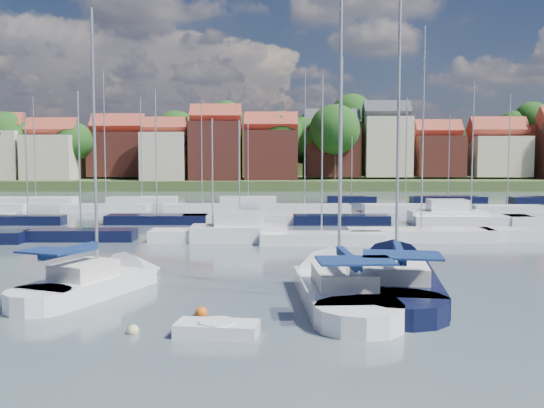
{
  "coord_description": "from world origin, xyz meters",
  "views": [
    {
      "loc": [
        -2.93,
        -24.17,
        6.3
      ],
      "look_at": [
        -2.9,
        14.0,
        3.25
      ],
      "focal_mm": 40.0,
      "sensor_mm": 36.0,
      "label": 1
    }
  ],
  "objects": [
    {
      "name": "buoy_e",
      "position": [
        4.24,
        6.96,
        0.0
      ],
      "size": [
        0.5,
        0.5,
        0.5
      ],
      "primitive_type": "sphere",
      "color": "beige",
      "rests_on": "ground"
    },
    {
      "name": "far_shore_town",
      "position": [
        2.23,
        132.67,
        4.61
      ],
      "size": [
        212.46,
        90.0,
        22.27
      ],
      "color": "#45572B",
      "rests_on": "ground"
    },
    {
      "name": "tender",
      "position": [
        -4.84,
        -3.39,
        0.24
      ],
      "size": [
        3.04,
        1.72,
        0.62
      ],
      "rotation": [
        0.0,
        0.0,
        -0.14
      ],
      "color": "white",
      "rests_on": "ground"
    },
    {
      "name": "ground",
      "position": [
        0.0,
        40.0,
        0.0
      ],
      "size": [
        260.0,
        260.0,
        0.0
      ],
      "primitive_type": "plane",
      "color": "#3F4A55",
      "rests_on": "ground"
    },
    {
      "name": "sailboat_centre",
      "position": [
        -0.02,
        3.23,
        0.35
      ],
      "size": [
        4.03,
        12.86,
        17.19
      ],
      "rotation": [
        0.0,
        0.0,
        1.62
      ],
      "color": "white",
      "rests_on": "ground"
    },
    {
      "name": "buoy_c",
      "position": [
        -5.71,
        -0.63,
        0.0
      ],
      "size": [
        0.5,
        0.5,
        0.5
      ],
      "primitive_type": "sphere",
      "color": "#D85914",
      "rests_on": "ground"
    },
    {
      "name": "buoy_d",
      "position": [
        -0.77,
        -3.25,
        0.0
      ],
      "size": [
        0.55,
        0.55,
        0.55
      ],
      "primitive_type": "sphere",
      "color": "beige",
      "rests_on": "ground"
    },
    {
      "name": "sailboat_left",
      "position": [
        -10.73,
        4.05,
        0.36
      ],
      "size": [
        6.51,
        10.49,
        14.0
      ],
      "rotation": [
        0.0,
        0.0,
        1.17
      ],
      "color": "white",
      "rests_on": "ground"
    },
    {
      "name": "marina_field",
      "position": [
        1.91,
        35.15,
        0.43
      ],
      "size": [
        79.62,
        41.41,
        15.93
      ],
      "color": "white",
      "rests_on": "ground"
    },
    {
      "name": "buoy_b",
      "position": [
        -7.85,
        -3.11,
        0.0
      ],
      "size": [
        0.44,
        0.44,
        0.44
      ],
      "primitive_type": "sphere",
      "color": "beige",
      "rests_on": "ground"
    },
    {
      "name": "sailboat_navy",
      "position": [
        3.07,
        5.0,
        0.34
      ],
      "size": [
        5.64,
        14.13,
        18.93
      ],
      "rotation": [
        0.0,
        0.0,
        1.42
      ],
      "color": "black",
      "rests_on": "ground"
    }
  ]
}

